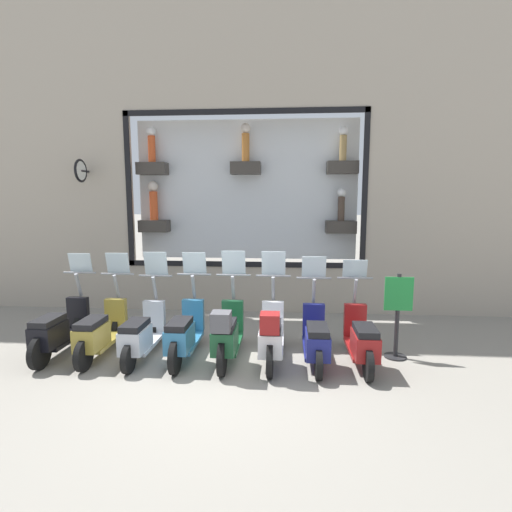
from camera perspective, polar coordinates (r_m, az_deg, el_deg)
The scene contains 11 objects.
ground_plane at distance 6.21m, azimuth -5.05°, elevation -16.61°, with size 120.00×120.00×0.00m, color gray.
building_facade at distance 9.59m, azimuth -1.62°, elevation 24.47°, with size 1.18×36.00×10.37m.
scooter_red_0 at distance 6.59m, azimuth 14.85°, elevation -11.43°, with size 1.79×0.61×1.56m.
scooter_navy_1 at distance 6.50m, azimuth 8.58°, elevation -11.55°, with size 1.79×0.60×1.61m.
scooter_white_2 at distance 6.41m, azimuth 2.19°, elevation -11.15°, with size 1.80×0.60×1.69m.
scooter_green_3 at distance 6.48m, azimuth -4.18°, elevation -10.95°, with size 1.80×0.61×1.69m.
scooter_teal_4 at distance 6.69m, azimuth -10.21°, elevation -10.82°, with size 1.80×0.60×1.66m.
scooter_silver_5 at distance 6.90m, azimuth -16.02°, elevation -10.61°, with size 1.79×0.60×1.66m.
scooter_olive_6 at distance 7.17m, azimuth -21.40°, elevation -10.04°, with size 1.80×0.61×1.63m.
scooter_black_7 at distance 7.49m, azimuth -26.34°, elevation -9.47°, with size 1.80×0.61×1.62m.
shop_sign_post at distance 6.95m, azimuth 19.56°, elevation -7.82°, with size 0.36×0.45×1.41m.
Camera 1 is at (-5.56, -0.95, 2.60)m, focal length 28.00 mm.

